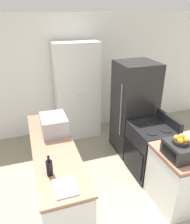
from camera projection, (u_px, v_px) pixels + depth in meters
wall_back at (74, 76)px, 4.88m from camera, size 7.00×0.06×2.60m
counter_left at (56, 171)px, 3.30m from camera, size 0.60×2.19×0.89m
counter_right at (176, 179)px, 3.15m from camera, size 0.60×0.73×0.89m
pantry_cabinet at (77, 91)px, 4.71m from camera, size 0.92×0.55×2.08m
stove at (150, 149)px, 3.77m from camera, size 0.66×0.70×1.05m
refrigerator at (134, 109)px, 4.23m from camera, size 0.73×0.70×1.81m
microwave at (54, 124)px, 3.38m from camera, size 0.39×0.48×0.28m
wine_bottle at (49, 167)px, 2.51m from camera, size 0.08×0.08×0.26m
toaster_oven at (179, 150)px, 2.81m from camera, size 0.31×0.38×0.21m
fruit_bowl at (181, 140)px, 2.75m from camera, size 0.20×0.20×0.14m
cutting_board at (65, 187)px, 2.36m from camera, size 0.24×0.30×0.02m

